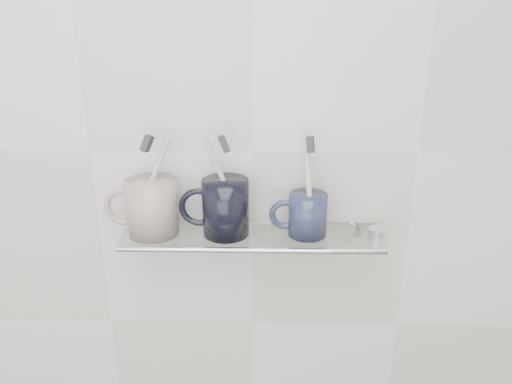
{
  "coord_description": "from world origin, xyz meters",
  "views": [
    {
      "loc": [
        0.03,
        0.17,
        1.53
      ],
      "look_at": [
        0.01,
        1.04,
        1.19
      ],
      "focal_mm": 35.0,
      "sensor_mm": 36.0,
      "label": 1
    }
  ],
  "objects_px": {
    "shelf_glass": "(252,237)",
    "mug_right": "(308,215)",
    "mug_center": "(226,207)",
    "mug_left": "(152,207)"
  },
  "relations": [
    {
      "from": "shelf_glass",
      "to": "mug_right",
      "type": "distance_m",
      "value": 0.12
    },
    {
      "from": "mug_center",
      "to": "mug_right",
      "type": "distance_m",
      "value": 0.16
    },
    {
      "from": "mug_left",
      "to": "mug_center",
      "type": "xyz_separation_m",
      "value": [
        0.14,
        0.0,
        0.0
      ]
    },
    {
      "from": "mug_center",
      "to": "mug_right",
      "type": "bearing_deg",
      "value": -10.64
    },
    {
      "from": "shelf_glass",
      "to": "mug_left",
      "type": "relative_size",
      "value": 4.6
    },
    {
      "from": "mug_left",
      "to": "mug_center",
      "type": "distance_m",
      "value": 0.14
    },
    {
      "from": "mug_center",
      "to": "mug_left",
      "type": "bearing_deg",
      "value": 169.36
    },
    {
      "from": "shelf_glass",
      "to": "mug_right",
      "type": "relative_size",
      "value": 6.02
    },
    {
      "from": "mug_right",
      "to": "mug_center",
      "type": "bearing_deg",
      "value": -166.58
    },
    {
      "from": "mug_left",
      "to": "mug_right",
      "type": "bearing_deg",
      "value": 11.56
    }
  ]
}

